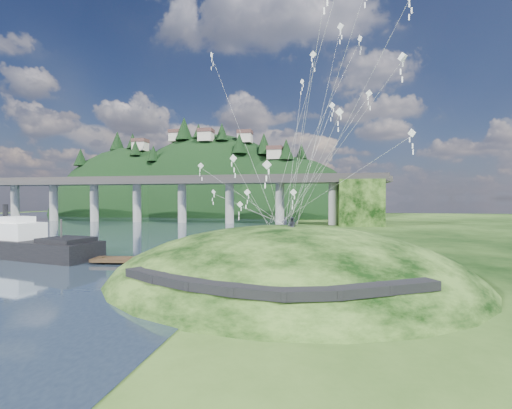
# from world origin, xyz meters

# --- Properties ---
(ground) EXTENTS (320.00, 320.00, 0.00)m
(ground) POSITION_xyz_m (0.00, 0.00, 0.00)
(ground) COLOR black
(ground) RESTS_ON ground
(grass_hill) EXTENTS (36.00, 32.00, 13.00)m
(grass_hill) POSITION_xyz_m (8.00, 2.00, -1.50)
(grass_hill) COLOR black
(grass_hill) RESTS_ON ground
(footpath) EXTENTS (22.29, 5.84, 0.83)m
(footpath) POSITION_xyz_m (7.46, -9.74, 2.08)
(footpath) COLOR black
(footpath) RESTS_ON ground
(bridge) EXTENTS (160.00, 11.00, 15.00)m
(bridge) POSITION_xyz_m (-26.46, 70.07, 9.70)
(bridge) COLOR #2D2B2B
(bridge) RESTS_ON ground
(far_ridge) EXTENTS (153.00, 70.00, 94.50)m
(far_ridge) POSITION_xyz_m (-43.58, 122.17, -7.44)
(far_ridge) COLOR black
(far_ridge) RESTS_ON ground
(work_barge) EXTENTS (20.38, 8.85, 6.91)m
(work_barge) POSITION_xyz_m (-26.07, 6.53, 1.73)
(work_barge) COLOR black
(work_barge) RESTS_ON ground
(wooden_dock) EXTENTS (15.40, 4.32, 1.09)m
(wooden_dock) POSITION_xyz_m (-7.66, 5.56, 0.48)
(wooden_dock) COLOR #342315
(wooden_dock) RESTS_ON ground
(kite_flyers) EXTENTS (1.85, 3.83, 1.88)m
(kite_flyers) POSITION_xyz_m (8.15, 1.98, 5.86)
(kite_flyers) COLOR #262833
(kite_flyers) RESTS_ON ground
(kite_swarm) EXTENTS (21.30, 18.08, 21.73)m
(kite_swarm) POSITION_xyz_m (9.93, 2.66, 17.69)
(kite_swarm) COLOR white
(kite_swarm) RESTS_ON ground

